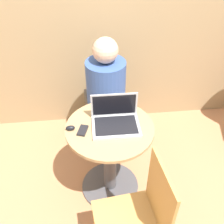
% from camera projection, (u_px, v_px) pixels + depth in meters
% --- Properties ---
extents(ground_plane, '(12.00, 12.00, 0.00)m').
position_uv_depth(ground_plane, '(110.00, 186.00, 2.40)').
color(ground_plane, tan).
extents(back_wall, '(7.00, 0.05, 2.60)m').
position_uv_depth(back_wall, '(98.00, 5.00, 2.37)').
color(back_wall, tan).
rests_on(back_wall, ground_plane).
extents(round_table, '(0.66, 0.66, 0.73)m').
position_uv_depth(round_table, '(110.00, 153.00, 2.12)').
color(round_table, '#4C4C51').
rests_on(round_table, ground_plane).
extents(laptop, '(0.35, 0.26, 0.21)m').
position_uv_depth(laptop, '(115.00, 120.00, 1.94)').
color(laptop, '#B7B7BC').
rests_on(laptop, round_table).
extents(cell_phone, '(0.09, 0.12, 0.02)m').
position_uv_depth(cell_phone, '(83.00, 130.00, 1.90)').
color(cell_phone, black).
rests_on(cell_phone, round_table).
extents(computer_mouse, '(0.07, 0.04, 0.04)m').
position_uv_depth(computer_mouse, '(70.00, 128.00, 1.90)').
color(computer_mouse, black).
rests_on(computer_mouse, round_table).
extents(chair_empty, '(0.44, 0.44, 0.93)m').
position_uv_depth(chair_empty, '(138.00, 219.00, 1.65)').
color(chair_empty, tan).
rests_on(chair_empty, ground_plane).
extents(person_seated, '(0.39, 0.57, 1.18)m').
position_uv_depth(person_seated, '(105.00, 102.00, 2.59)').
color(person_seated, '#4C4742').
rests_on(person_seated, ground_plane).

